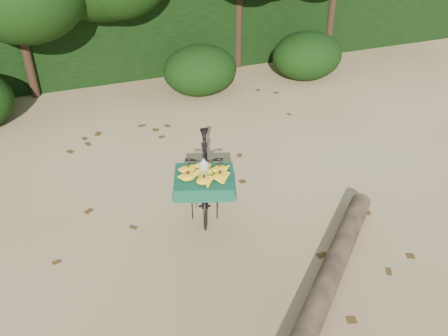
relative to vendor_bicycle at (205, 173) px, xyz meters
name	(u,v)px	position (x,y,z in m)	size (l,w,h in m)	color
ground	(192,234)	(-0.38, -0.58, -0.53)	(80.00, 80.00, 0.00)	tan
vendor_bicycle	(205,173)	(0.00, 0.00, 0.00)	(1.14, 1.87, 1.04)	black
fallen_log	(323,292)	(0.66, -2.16, -0.40)	(0.27, 0.27, 3.73)	brown
hedge_backdrop	(110,31)	(-0.38, 5.72, 0.37)	(26.00, 1.80, 1.80)	black
bush_clumps	(153,79)	(0.12, 3.72, -0.08)	(8.80, 1.70, 0.90)	black
leaf_litter	(179,206)	(-0.38, 0.07, -0.53)	(7.00, 7.30, 0.01)	#4A3013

